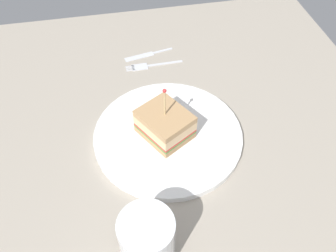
% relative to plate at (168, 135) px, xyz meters
% --- Properties ---
extents(ground_plane, '(0.92, 0.92, 0.02)m').
position_rel_plate_xyz_m(ground_plane, '(0.00, 0.00, -0.02)').
color(ground_plane, '#9E9384').
extents(plate, '(0.28, 0.28, 0.01)m').
position_rel_plate_xyz_m(plate, '(0.00, 0.00, 0.00)').
color(plate, white).
rests_on(plate, ground_plane).
extents(sandwich_half_center, '(0.12, 0.11, 0.11)m').
position_rel_plate_xyz_m(sandwich_half_center, '(0.00, 0.01, 0.03)').
color(sandwich_half_center, tan).
rests_on(sandwich_half_center, plate).
extents(drink_glass, '(0.08, 0.08, 0.10)m').
position_rel_plate_xyz_m(drink_glass, '(-0.21, 0.07, 0.04)').
color(drink_glass, beige).
rests_on(drink_glass, ground_plane).
extents(fork, '(0.02, 0.13, 0.00)m').
position_rel_plate_xyz_m(fork, '(0.22, 0.00, -0.00)').
color(fork, silver).
rests_on(fork, ground_plane).
extents(knife, '(0.03, 0.12, 0.00)m').
position_rel_plate_xyz_m(knife, '(0.26, 0.00, -0.00)').
color(knife, silver).
rests_on(knife, ground_plane).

